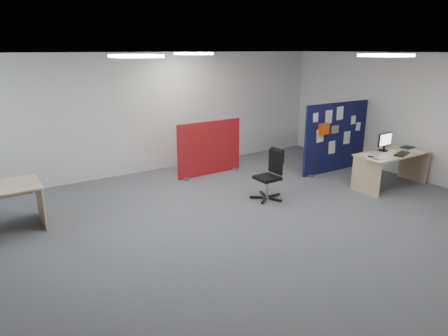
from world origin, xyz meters
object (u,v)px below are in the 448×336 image
navy_divider (336,137)px  main_desk (390,161)px  red_divider (210,149)px  monitor_main (385,141)px  office_chair (271,171)px

navy_divider → main_desk: 1.42m
navy_divider → red_divider: 2.93m
main_desk → red_divider: red_divider is taller
monitor_main → office_chair: 2.59m
main_desk → office_chair: size_ratio=1.70×
main_desk → office_chair: (-2.51, 0.77, -0.01)m
red_divider → monitor_main: bearing=-45.7°
navy_divider → main_desk: navy_divider is taller
red_divider → office_chair: (0.20, -1.96, -0.06)m
office_chair → monitor_main: bearing=-15.2°
navy_divider → monitor_main: navy_divider is taller
monitor_main → red_divider: 3.74m
navy_divider → red_divider: size_ratio=1.19×
main_desk → red_divider: size_ratio=0.99×
main_desk → monitor_main: size_ratio=3.76×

